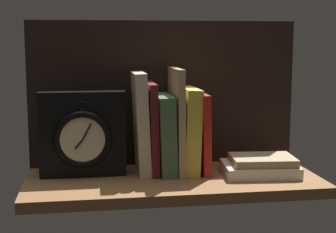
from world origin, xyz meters
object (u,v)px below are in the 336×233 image
Objects in this scene: framed_clock at (83,134)px; book_stack_side at (261,166)px; book_red_requiem at (200,132)px; book_cream_twain at (141,123)px; book_maroon_dawkins at (152,128)px; book_green_romantic at (164,134)px; book_yellow_seinlanguage at (188,130)px; book_tan_shortstories at (176,120)px.

book_stack_side is (42.32, -5.87, -7.92)cm from framed_clock.
book_cream_twain is at bearing 180.00° from book_red_requiem.
book_green_romantic is (3.11, 0.00, -1.51)cm from book_maroon_dawkins.
book_green_romantic is 24.62cm from book_stack_side.
book_red_requiem reaches higher than book_stack_side.
book_cream_twain is 14.28cm from framed_clock.
book_stack_side is (13.42, -6.72, -7.63)cm from book_red_requiem.
book_yellow_seinlanguage is at bearing 0.00° from book_maroon_dawkins.
book_cream_twain is 1.19× the size of book_yellow_seinlanguage.
book_maroon_dawkins is at bearing 165.29° from book_stack_side.
book_cream_twain is 1.11× the size of book_maroon_dawkins.
framed_clock is at bearing -178.31° from book_red_requiem.
book_stack_side is at bearing -19.02° from book_tan_shortstories.
book_maroon_dawkins is at bearing 180.00° from book_green_romantic.
book_red_requiem is 1.06× the size of book_stack_side.
book_green_romantic is 0.92× the size of book_yellow_seinlanguage.
book_stack_side is at bearing -13.39° from book_cream_twain.
framed_clock is at bearing -176.54° from book_cream_twain.
book_maroon_dawkins is 9.12cm from book_yellow_seinlanguage.
book_stack_side is (25.61, -6.72, -8.91)cm from book_maroon_dawkins.
book_red_requiem is at bearing 153.40° from book_stack_side.
book_maroon_dawkins is 27.94cm from book_stack_side.
book_tan_shortstories is at bearing 0.00° from book_green_romantic.
book_green_romantic is 0.98× the size of book_red_requiem.
book_maroon_dawkins is 3.46cm from book_green_romantic.
book_red_requiem is at bearing 0.00° from book_yellow_seinlanguage.
framed_clock is at bearing 172.10° from book_stack_side.
book_red_requiem is 28.91cm from framed_clock.
book_green_romantic reaches higher than book_stack_side.
book_cream_twain is 15.04cm from book_red_requiem.
book_stack_side is at bearing -16.63° from book_green_romantic.
book_maroon_dawkins is (2.63, 0.00, -1.26)cm from book_cream_twain.
book_green_romantic is at bearing 163.37° from book_stack_side.
book_green_romantic is (5.75, 0.00, -2.77)cm from book_cream_twain.
book_yellow_seinlanguage is 19.63cm from book_stack_side.
framed_clock is at bearing -177.86° from book_tan_shortstories.
book_yellow_seinlanguage is (9.10, 0.00, -0.68)cm from book_maroon_dawkins.
framed_clock is at bearing -177.54° from book_green_romantic.
book_cream_twain is at bearing 180.00° from book_green_romantic.
book_red_requiem is 16.84cm from book_stack_side.
book_maroon_dawkins is 1.20× the size of book_stack_side.
book_cream_twain reaches higher than book_yellow_seinlanguage.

